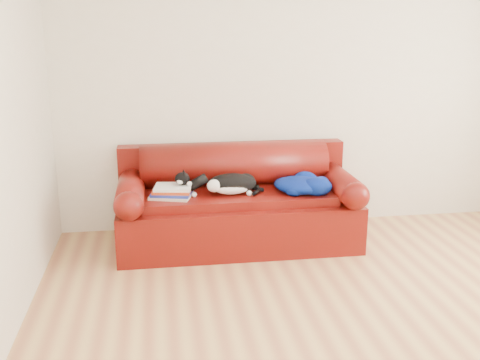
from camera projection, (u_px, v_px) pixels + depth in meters
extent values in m
plane|color=#985C3D|center=(362.00, 321.00, 3.76)|extent=(4.50, 4.50, 0.00)
cube|color=beige|center=(295.00, 92.00, 5.32)|extent=(4.50, 0.02, 2.60)
cube|color=#431102|center=(238.00, 221.00, 5.05)|extent=(2.10, 0.90, 0.42)
cube|color=#431102|center=(238.00, 197.00, 4.93)|extent=(1.66, 0.62, 0.10)
cylinder|color=black|center=(132.00, 261.00, 4.65)|extent=(0.06, 0.06, 0.05)
cylinder|color=black|center=(348.00, 248.00, 4.91)|extent=(0.06, 0.06, 0.05)
cylinder|color=black|center=(135.00, 233.00, 5.28)|extent=(0.06, 0.06, 0.05)
cylinder|color=black|center=(326.00, 223.00, 5.54)|extent=(0.06, 0.06, 0.05)
cube|color=#431102|center=(232.00, 187.00, 5.33)|extent=(2.10, 0.18, 0.85)
cylinder|color=#431102|center=(234.00, 164.00, 5.16)|extent=(1.70, 0.40, 0.40)
cylinder|color=#431102|center=(131.00, 190.00, 4.83)|extent=(0.24, 0.88, 0.24)
sphere|color=#431102|center=(129.00, 206.00, 4.41)|extent=(0.24, 0.24, 0.24)
cylinder|color=#431102|center=(339.00, 182.00, 5.09)|extent=(0.24, 0.88, 0.24)
sphere|color=#431102|center=(355.00, 196.00, 4.67)|extent=(0.24, 0.24, 0.24)
cube|color=beige|center=(172.00, 196.00, 4.77)|extent=(0.39, 0.34, 0.02)
cube|color=white|center=(172.00, 196.00, 4.77)|extent=(0.38, 0.33, 0.02)
cube|color=#1D2C9D|center=(172.00, 193.00, 4.77)|extent=(0.38, 0.32, 0.02)
cube|color=white|center=(172.00, 193.00, 4.77)|extent=(0.36, 0.31, 0.02)
cube|color=#AF3714|center=(172.00, 190.00, 4.76)|extent=(0.36, 0.30, 0.02)
cube|color=white|center=(172.00, 190.00, 4.76)|extent=(0.34, 0.29, 0.02)
cube|color=silver|center=(172.00, 187.00, 4.75)|extent=(0.34, 0.28, 0.02)
cube|color=white|center=(172.00, 187.00, 4.75)|extent=(0.32, 0.26, 0.02)
ellipsoid|color=black|center=(232.00, 184.00, 4.85)|extent=(0.47, 0.32, 0.18)
ellipsoid|color=silver|center=(232.00, 189.00, 4.80)|extent=(0.32, 0.19, 0.11)
ellipsoid|color=silver|center=(214.00, 186.00, 4.77)|extent=(0.14, 0.13, 0.11)
ellipsoid|color=black|center=(246.00, 183.00, 4.90)|extent=(0.21, 0.21, 0.15)
ellipsoid|color=black|center=(200.00, 180.00, 4.74)|extent=(0.15, 0.14, 0.11)
ellipsoid|color=silver|center=(198.00, 183.00, 4.71)|extent=(0.07, 0.06, 0.05)
sphere|color=#BF7272|center=(197.00, 183.00, 4.70)|extent=(0.02, 0.02, 0.02)
cone|color=black|center=(203.00, 175.00, 4.70)|extent=(0.06, 0.05, 0.05)
cone|color=black|center=(201.00, 174.00, 4.76)|extent=(0.06, 0.05, 0.05)
cylinder|color=black|center=(257.00, 189.00, 4.92)|extent=(0.12, 0.14, 0.04)
sphere|color=silver|center=(211.00, 195.00, 4.76)|extent=(0.04, 0.04, 0.04)
sphere|color=silver|center=(249.00, 193.00, 4.81)|extent=(0.04, 0.04, 0.04)
ellipsoid|color=#020445|center=(300.00, 184.00, 4.90)|extent=(0.52, 0.49, 0.14)
ellipsoid|color=#020445|center=(317.00, 185.00, 4.83)|extent=(0.32, 0.29, 0.16)
ellipsoid|color=#020445|center=(288.00, 183.00, 4.99)|extent=(0.33, 0.36, 0.11)
ellipsoid|color=#020445|center=(305.00, 179.00, 5.01)|extent=(0.26, 0.23, 0.16)
ellipsoid|color=#020445|center=(294.00, 189.00, 4.81)|extent=(0.21, 0.22, 0.10)
ellipsoid|color=silver|center=(308.00, 185.00, 4.82)|extent=(0.20, 0.12, 0.04)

